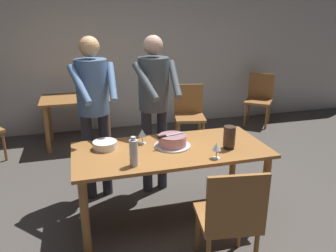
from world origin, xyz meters
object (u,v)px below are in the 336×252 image
Objects in this scene: wine_glass_near at (142,133)px; hurricane_lamp at (229,137)px; main_dining_table at (171,159)px; water_bottle at (134,152)px; cake_knife at (166,136)px; plate_stack at (105,145)px; chair_near_side at (230,217)px; wine_glass_far at (217,147)px; person_cutting_cake at (154,98)px; background_chair_0 at (189,112)px; background_table at (76,108)px; background_chair_1 at (259,97)px; cake_on_platter at (172,141)px; person_standing_beside at (93,102)px.

hurricane_lamp is (0.74, -0.33, 0.00)m from wine_glass_near.
water_bottle is (-0.39, -0.26, 0.22)m from main_dining_table.
main_dining_table is 0.23m from cake_knife.
plate_stack is 0.24× the size of chair_near_side.
plate_stack is 1.01m from wine_glass_far.
cake_knife is at bearing 136.43° from wine_glass_far.
background_chair_0 is (0.84, 1.26, -0.58)m from person_cutting_cake.
wine_glass_far is at bearing -139.16° from hurricane_lamp.
water_bottle is 0.98m from person_cutting_cake.
water_bottle is at bearing -80.43° from background_table.
wine_glass_far is 2.83m from background_table.
wine_glass_near is 0.52m from person_cutting_cake.
cake_knife is 0.94m from chair_near_side.
background_chair_1 reaches higher than wine_glass_far.
cake_knife is 0.27× the size of background_table.
hurricane_lamp is at bearing -55.41° from person_cutting_cake.
background_chair_1 is at bearing 56.60° from chair_near_side.
main_dining_table is 5.21× the size of cake_on_platter.
person_standing_beside is at bearing 134.81° from wine_glass_far.
hurricane_lamp is (0.51, -0.14, 0.21)m from main_dining_table.
chair_near_side reaches higher than wine_glass_far.
wine_glass_near reaches higher than plate_stack.
chair_near_side is at bearing -71.09° from background_table.
main_dining_table is at bearing 33.80° from water_bottle.
cake_knife is at bearing 143.87° from main_dining_table.
person_standing_beside reaches higher than wine_glass_near.
wine_glass_near reaches higher than cake_knife.
background_chair_0 is at bearing 56.32° from person_cutting_cake.
background_chair_0 is at bearing 66.21° from cake_on_platter.
wine_glass_far is (0.36, -0.34, -0.01)m from cake_knife.
cake_on_platter is 0.62m from plate_stack.
water_bottle is at bearing -172.14° from hurricane_lamp.
hurricane_lamp is 0.79m from chair_near_side.
plate_stack is 0.13× the size of person_standing_beside.
cake_on_platter is at bearing -29.94° from wine_glass_near.
main_dining_table is 0.52m from water_bottle.
person_cutting_cake is at bearing 38.34° from plate_stack.
cake_on_platter is 1.27× the size of cake_knife.
wine_glass_far is 0.26m from hurricane_lamp.
main_dining_table is 0.17m from cake_on_platter.
hurricane_lamp is at bearing -24.18° from wine_glass_near.
wine_glass_near is 0.48m from water_bottle.
cake_on_platter is at bearing -86.53° from person_cutting_cake.
background_chair_1 is at bearing 54.39° from hurricane_lamp.
person_standing_beside is (-0.66, 0.60, 0.27)m from cake_on_platter.
main_dining_table is 1.97× the size of background_chair_1.
cake_knife is 1.85× the size of wine_glass_far.
background_chair_0 is at bearing 77.26° from chair_near_side.
cake_on_platter is 1.36× the size of water_bottle.
wine_glass_far is 0.60m from chair_near_side.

